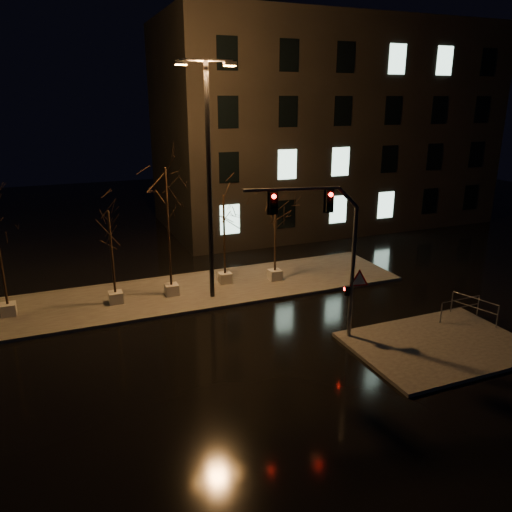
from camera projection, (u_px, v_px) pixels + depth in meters
name	position (u px, v px, depth m)	size (l,w,h in m)	color
ground	(235.00, 342.00, 20.56)	(90.00, 90.00, 0.00)	black
median	(196.00, 291.00, 25.83)	(22.00, 5.00, 0.15)	#3F3D38
sidewalk_corner	(439.00, 345.00, 20.14)	(7.00, 5.00, 0.15)	#3F3D38
building	(323.00, 126.00, 39.22)	(25.00, 12.00, 15.00)	black
tree_1	(110.00, 232.00, 23.08)	(1.80, 1.80, 4.67)	#ACAAA1
tree_2	(167.00, 197.00, 23.64)	(1.80, 1.80, 6.54)	#ACAAA1
tree_3	(224.00, 215.00, 25.66)	(1.80, 1.80, 4.89)	#ACAAA1
tree_4	(275.00, 216.00, 26.15)	(1.80, 1.80, 4.65)	#ACAAA1
traffic_signal_mast	(330.00, 241.00, 19.39)	(5.04, 1.22, 6.29)	#585A60
streetlight_main	(209.00, 168.00, 23.02)	(2.76, 0.36, 11.08)	black
guard_rail_a	(460.00, 306.00, 22.22)	(2.21, 0.09, 0.95)	#585A60
guard_rail_b	(474.00, 306.00, 22.12)	(0.67, 2.10, 1.04)	#585A60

